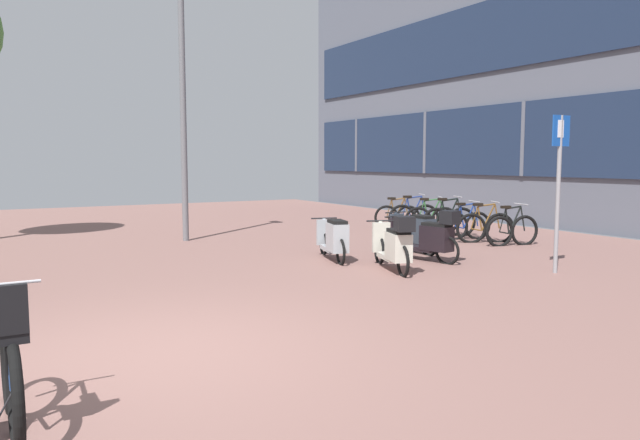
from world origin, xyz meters
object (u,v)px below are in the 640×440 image
scooter_far (395,245)px  lamp_post (183,88)px  bicycle_rack_03 (449,222)px  scooter_extra (334,239)px  scooter_near (428,237)px  bicycle_rack_00 (512,230)px  bicycle_rack_02 (466,225)px  bicycle_foreground (6,374)px  parking_sign (559,177)px  bicycle_rack_05 (414,217)px  bicycle_rack_06 (397,217)px  bicycle_rack_01 (485,228)px  bicycle_rack_04 (431,220)px  scooter_mid (415,232)px

scooter_far → lamp_post: (-1.81, 5.60, 3.05)m
bicycle_rack_03 → scooter_extra: 4.71m
scooter_far → scooter_extra: 1.49m
scooter_near → scooter_extra: size_ratio=1.09×
bicycle_rack_00 → bicycle_rack_02: 1.31m
lamp_post → bicycle_foreground: bearing=-114.7°
bicycle_foreground → scooter_extra: (5.65, 4.86, 0.01)m
bicycle_rack_02 → parking_sign: parking_sign is taller
bicycle_rack_05 → bicycle_rack_06: bicycle_rack_05 is taller
bicycle_rack_01 → parking_sign: parking_sign is taller
scooter_extra → lamp_post: (-1.52, 4.14, 3.09)m
bicycle_rack_01 → scooter_far: scooter_far is taller
bicycle_rack_00 → scooter_near: size_ratio=0.72×
bicycle_rack_06 → lamp_post: size_ratio=0.18×
bicycle_rack_02 → bicycle_rack_06: 2.61m
bicycle_foreground → bicycle_rack_02: bearing=30.6°
bicycle_rack_00 → bicycle_rack_05: 3.26m
bicycle_foreground → scooter_far: (5.95, 3.41, 0.05)m
bicycle_rack_02 → bicycle_rack_06: size_ratio=1.13×
bicycle_rack_04 → bicycle_rack_06: bearing=93.9°
bicycle_rack_01 → parking_sign: size_ratio=0.49×
bicycle_foreground → scooter_mid: size_ratio=0.84×
scooter_near → parking_sign: 2.52m
bicycle_rack_02 → scooter_far: scooter_far is taller
bicycle_rack_05 → scooter_extra: 5.28m
bicycle_rack_00 → scooter_far: 4.32m
bicycle_rack_03 → scooter_extra: bicycle_rack_03 is taller
bicycle_rack_05 → scooter_mid: size_ratio=0.78×
bicycle_rack_04 → scooter_near: 4.38m
scooter_near → bicycle_rack_03: bearing=42.2°
bicycle_rack_01 → scooter_far: bearing=-155.0°
bicycle_foreground → bicycle_rack_06: bicycle_foreground is taller
bicycle_rack_04 → scooter_mid: (-2.44, -2.34, 0.07)m
bicycle_rack_02 → scooter_extra: 4.47m
scooter_extra → bicycle_foreground: bearing=-139.3°
scooter_extra → bicycle_rack_06: bearing=40.5°
bicycle_rack_01 → bicycle_rack_05: bicycle_rack_05 is taller
scooter_near → scooter_extra: bearing=148.5°
bicycle_rack_06 → parking_sign: bearing=-104.9°
scooter_extra → bicycle_rack_05: bearing=34.8°
lamp_post → scooter_near: bearing=-59.3°
bicycle_rack_02 → bicycle_rack_06: bicycle_rack_02 is taller
bicycle_rack_03 → lamp_post: 7.12m
bicycle_rack_05 → scooter_extra: size_ratio=0.79×
bicycle_rack_03 → bicycle_rack_06: (-0.10, 1.96, -0.03)m
bicycle_foreground → scooter_mid: (7.60, 4.89, 0.01)m
bicycle_rack_03 → scooter_far: size_ratio=0.77×
bicycle_rack_05 → bicycle_rack_06: size_ratio=1.18×
scooter_mid → scooter_far: 2.22m
bicycle_rack_01 → scooter_near: (-2.81, -1.32, 0.11)m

